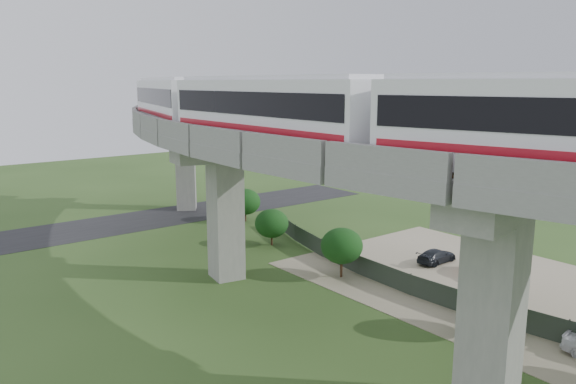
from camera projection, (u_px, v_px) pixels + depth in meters
name	position (u px, v px, depth m)	size (l,w,h in m)	color
ground	(311.00, 330.00, 31.59)	(160.00, 160.00, 0.00)	#304E1F
dirt_lot	(485.00, 285.00, 38.51)	(18.00, 26.00, 0.04)	gray
asphalt_road	(112.00, 225.00, 54.76)	(60.00, 8.00, 0.03)	#232326
viaduct	(364.00, 165.00, 32.16)	(19.58, 73.98, 11.40)	#99968E
metro_train	(245.00, 105.00, 35.62)	(14.53, 60.80, 3.64)	silver
fence	(423.00, 280.00, 37.35)	(3.87, 38.73, 1.50)	#2D382D
tree_0	(245.00, 202.00, 55.82)	(3.05, 3.05, 3.30)	#382314
tree_1	(272.00, 223.00, 47.64)	(2.88, 2.88, 3.14)	#382314
tree_2	(342.00, 246.00, 39.62)	(3.00, 3.00, 3.63)	#382314
tree_3	(485.00, 296.00, 30.68)	(3.02, 3.02, 3.52)	#382314
car_red	(480.00, 268.00, 40.25)	(1.26, 3.61, 1.19)	#B22710
car_dark	(437.00, 256.00, 43.16)	(1.48, 3.65, 1.06)	black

